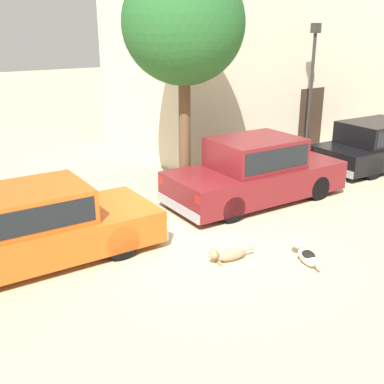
{
  "coord_description": "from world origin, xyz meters",
  "views": [
    {
      "loc": [
        -4.83,
        -7.01,
        3.99
      ],
      "look_at": [
        0.18,
        0.2,
        0.9
      ],
      "focal_mm": 43.9,
      "sensor_mm": 36.0,
      "label": 1
    }
  ],
  "objects_px": {
    "stray_dog_spotted": "(305,254)",
    "street_lamp": "(312,76)",
    "parked_sedan_third": "(379,144)",
    "stray_dog_tan": "(227,255)",
    "parked_sedan_second": "(255,170)",
    "parked_sedan_nearest": "(31,226)",
    "acacia_tree_left": "(184,25)"
  },
  "relations": [
    {
      "from": "stray_dog_spotted",
      "to": "street_lamp",
      "type": "distance_m",
      "value": 7.48
    },
    {
      "from": "stray_dog_spotted",
      "to": "street_lamp",
      "type": "xyz_separation_m",
      "value": [
        5.23,
        4.76,
        2.44
      ]
    },
    {
      "from": "parked_sedan_third",
      "to": "stray_dog_tan",
      "type": "distance_m",
      "value": 7.91
    },
    {
      "from": "parked_sedan_second",
      "to": "stray_dog_spotted",
      "type": "relative_size",
      "value": 4.84
    },
    {
      "from": "stray_dog_tan",
      "to": "street_lamp",
      "type": "bearing_deg",
      "value": -139.22
    },
    {
      "from": "parked_sedan_nearest",
      "to": "stray_dog_tan",
      "type": "distance_m",
      "value": 3.53
    },
    {
      "from": "stray_dog_spotted",
      "to": "acacia_tree_left",
      "type": "relative_size",
      "value": 0.17
    },
    {
      "from": "parked_sedan_second",
      "to": "street_lamp",
      "type": "relative_size",
      "value": 1.11
    },
    {
      "from": "parked_sedan_third",
      "to": "stray_dog_tan",
      "type": "relative_size",
      "value": 4.59
    },
    {
      "from": "stray_dog_tan",
      "to": "parked_sedan_nearest",
      "type": "bearing_deg",
      "value": -26.36
    },
    {
      "from": "parked_sedan_nearest",
      "to": "stray_dog_spotted",
      "type": "xyz_separation_m",
      "value": [
        3.98,
        -2.81,
        -0.52
      ]
    },
    {
      "from": "street_lamp",
      "to": "acacia_tree_left",
      "type": "distance_m",
      "value": 5.29
    },
    {
      "from": "parked_sedan_third",
      "to": "stray_dog_tan",
      "type": "bearing_deg",
      "value": -160.89
    },
    {
      "from": "stray_dog_spotted",
      "to": "stray_dog_tan",
      "type": "height_order",
      "value": "stray_dog_spotted"
    },
    {
      "from": "stray_dog_spotted",
      "to": "stray_dog_tan",
      "type": "bearing_deg",
      "value": 74.2
    },
    {
      "from": "parked_sedan_second",
      "to": "acacia_tree_left",
      "type": "bearing_deg",
      "value": 138.09
    },
    {
      "from": "parked_sedan_nearest",
      "to": "street_lamp",
      "type": "distance_m",
      "value": 9.61
    },
    {
      "from": "parked_sedan_third",
      "to": "stray_dog_spotted",
      "type": "bearing_deg",
      "value": -152.07
    },
    {
      "from": "parked_sedan_nearest",
      "to": "acacia_tree_left",
      "type": "bearing_deg",
      "value": 18.98
    },
    {
      "from": "parked_sedan_nearest",
      "to": "stray_dog_tan",
      "type": "relative_size",
      "value": 4.78
    },
    {
      "from": "parked_sedan_second",
      "to": "stray_dog_tan",
      "type": "distance_m",
      "value": 3.37
    },
    {
      "from": "stray_dog_spotted",
      "to": "stray_dog_tan",
      "type": "relative_size",
      "value": 0.96
    },
    {
      "from": "parked_sedan_nearest",
      "to": "parked_sedan_third",
      "type": "relative_size",
      "value": 1.04
    },
    {
      "from": "parked_sedan_second",
      "to": "street_lamp",
      "type": "xyz_separation_m",
      "value": [
        3.82,
        1.85,
        1.85
      ]
    },
    {
      "from": "parked_sedan_third",
      "to": "stray_dog_spotted",
      "type": "height_order",
      "value": "parked_sedan_third"
    },
    {
      "from": "parked_sedan_nearest",
      "to": "parked_sedan_second",
      "type": "distance_m",
      "value": 5.39
    },
    {
      "from": "parked_sedan_second",
      "to": "parked_sedan_third",
      "type": "distance_m",
      "value": 5.03
    },
    {
      "from": "stray_dog_spotted",
      "to": "acacia_tree_left",
      "type": "xyz_separation_m",
      "value": [
        0.17,
        4.11,
        3.87
      ]
    },
    {
      "from": "parked_sedan_nearest",
      "to": "street_lamp",
      "type": "relative_size",
      "value": 1.14
    },
    {
      "from": "parked_sedan_third",
      "to": "street_lamp",
      "type": "height_order",
      "value": "street_lamp"
    },
    {
      "from": "parked_sedan_second",
      "to": "stray_dog_tan",
      "type": "xyz_separation_m",
      "value": [
        -2.54,
        -2.11,
        -0.62
      ]
    },
    {
      "from": "parked_sedan_second",
      "to": "street_lamp",
      "type": "bearing_deg",
      "value": 27.97
    }
  ]
}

